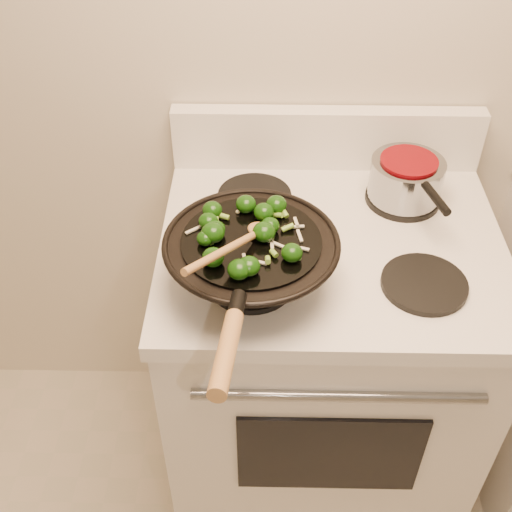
{
  "coord_description": "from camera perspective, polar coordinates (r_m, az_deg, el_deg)",
  "views": [
    {
      "loc": [
        -0.3,
        0.06,
        1.86
      ],
      "look_at": [
        -0.31,
        1.0,
        1.02
      ],
      "focal_mm": 45.0,
      "sensor_mm": 36.0,
      "label": 1
    }
  ],
  "objects": [
    {
      "name": "stove",
      "position": [
        1.79,
        5.65,
        -9.47
      ],
      "size": [
        0.78,
        0.67,
        1.08
      ],
      "color": "white",
      "rests_on": "ground"
    },
    {
      "name": "wok",
      "position": [
        1.29,
        -0.44,
        -0.32
      ],
      "size": [
        0.36,
        0.59,
        0.17
      ],
      "color": "black",
      "rests_on": "stove"
    },
    {
      "name": "stirfry",
      "position": [
        1.26,
        -1.2,
        2.15
      ],
      "size": [
        0.25,
        0.24,
        0.04
      ],
      "color": "#103708",
      "rests_on": "wok"
    },
    {
      "name": "wooden_spoon",
      "position": [
        1.21,
        -1.3,
        1.32
      ],
      "size": [
        0.17,
        0.25,
        0.09
      ],
      "color": "#A87742",
      "rests_on": "wok"
    },
    {
      "name": "saucepan",
      "position": [
        1.57,
        13.22,
        6.71
      ],
      "size": [
        0.17,
        0.28,
        0.1
      ],
      "color": "gray",
      "rests_on": "stove"
    }
  ]
}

